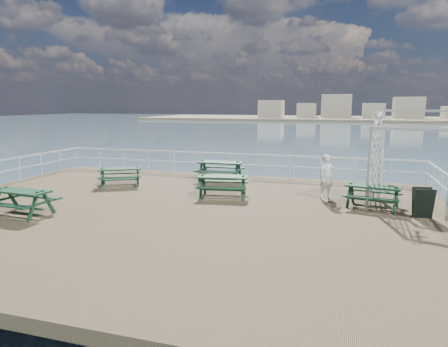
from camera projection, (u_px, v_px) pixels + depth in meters
ground at (172, 214)px, 13.34m from camera, size 18.00×14.00×0.30m
sea_backdrop at (368, 116)px, 136.17m from camera, size 300.00×300.00×9.20m
railing at (197, 171)px, 15.60m from camera, size 17.77×13.76×1.10m
picnic_table_a at (120, 173)px, 17.14m from camera, size 2.22×2.09×0.86m
picnic_table_b at (220, 167)px, 18.28m from camera, size 2.05×1.67×0.98m
picnic_table_c at (373, 192)px, 13.47m from camera, size 2.01×1.75×0.85m
picnic_table_d at (22, 197)px, 12.55m from camera, size 1.98×1.65×0.91m
picnic_table_e at (223, 182)px, 15.04m from camera, size 2.07×1.78×0.90m
trellis_arbor at (413, 166)px, 13.15m from camera, size 2.98×2.26×3.29m
sandwich_board at (423, 203)px, 12.22m from camera, size 0.64×0.51×0.96m
person at (327, 177)px, 14.61m from camera, size 0.72×0.68×1.65m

